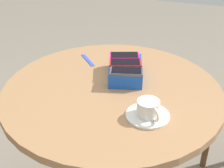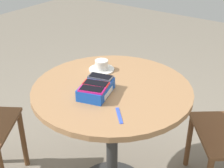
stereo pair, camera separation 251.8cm
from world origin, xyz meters
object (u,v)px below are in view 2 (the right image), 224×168
object	(u,v)px
phone_box	(96,89)
round_table	(112,111)
lanyard_strap	(119,115)
phone_gray	(101,77)
phone_red	(96,84)
phone_magenta	(91,89)
saucer	(102,69)
coffee_cup	(101,64)

from	to	relation	value
phone_box	round_table	bearing A→B (deg)	-12.70
phone_box	lanyard_strap	world-z (taller)	phone_box
phone_gray	lanyard_strap	distance (m)	0.29
phone_box	phone_red	xyz separation A→B (m)	(-0.00, -0.00, 0.03)
lanyard_strap	phone_magenta	bearing A→B (deg)	80.60
saucer	phone_red	bearing A→B (deg)	-148.36
saucer	phone_magenta	bearing A→B (deg)	-150.98
phone_red	round_table	bearing A→B (deg)	-11.17
phone_magenta	coffee_cup	xyz separation A→B (m)	(0.31, 0.17, -0.03)
phone_box	coffee_cup	size ratio (longest dim) A/B	2.53
phone_magenta	phone_gray	size ratio (longest dim) A/B	1.00
round_table	lanyard_strap	distance (m)	0.32
phone_gray	saucer	distance (m)	0.23
saucer	coffee_cup	size ratio (longest dim) A/B	1.64
phone_red	coffee_cup	size ratio (longest dim) A/B	1.55
coffee_cup	phone_red	bearing A→B (deg)	-148.27
phone_box	phone_gray	distance (m)	0.08
phone_red	saucer	xyz separation A→B (m)	(0.25, 0.15, -0.06)
phone_gray	lanyard_strap	world-z (taller)	phone_gray
phone_magenta	round_table	bearing A→B (deg)	-1.07
phone_magenta	saucer	xyz separation A→B (m)	(0.31, 0.17, -0.06)
lanyard_strap	saucer	bearing A→B (deg)	46.60
coffee_cup	lanyard_strap	world-z (taller)	coffee_cup
round_table	coffee_cup	size ratio (longest dim) A/B	9.34
round_table	phone_red	distance (m)	0.25
phone_box	phone_gray	world-z (taller)	phone_gray
lanyard_strap	phone_red	bearing A→B (deg)	66.01
phone_red	phone_box	bearing A→B (deg)	33.80
round_table	phone_gray	world-z (taller)	phone_gray
phone_gray	coffee_cup	world-z (taller)	phone_gray
phone_magenta	phone_red	world-z (taller)	phone_magenta
phone_box	phone_gray	xyz separation A→B (m)	(0.07, 0.02, 0.04)
round_table	phone_gray	xyz separation A→B (m)	(-0.04, 0.05, 0.22)
phone_magenta	lanyard_strap	size ratio (longest dim) A/B	1.07
phone_gray	saucer	bearing A→B (deg)	35.99
round_table	saucer	distance (m)	0.27
round_table	phone_box	world-z (taller)	phone_box
phone_box	phone_magenta	world-z (taller)	phone_magenta
phone_red	lanyard_strap	distance (m)	0.24
phone_gray	lanyard_strap	size ratio (longest dim) A/B	1.07
round_table	saucer	size ratio (longest dim) A/B	5.69
phone_red	phone_magenta	bearing A→B (deg)	-163.02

